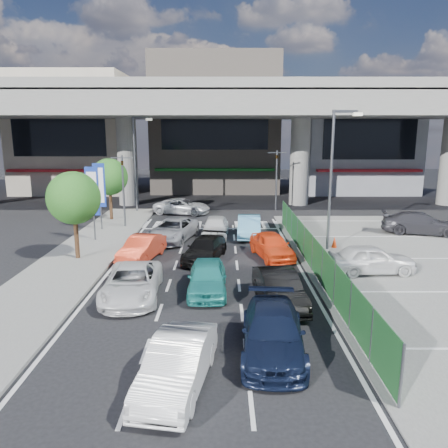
{
  "coord_description": "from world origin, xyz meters",
  "views": [
    {
      "loc": [
        0.88,
        -18.75,
        6.9
      ],
      "look_at": [
        0.92,
        3.92,
        2.01
      ],
      "focal_mm": 35.0,
      "sensor_mm": 36.0,
      "label": 1
    }
  ],
  "objects_px": {
    "street_lamp_left": "(137,156)",
    "hatch_black_mid_right": "(279,289)",
    "tree_near": "(74,198)",
    "sedan_white_front_mid": "(215,227)",
    "sedan_black_mid": "(205,249)",
    "wagon_silver_front_left": "(173,230)",
    "sedan_white_mid_left": "(132,283)",
    "hatch_white_back_mid": "(177,364)",
    "tree_far": "(109,177)",
    "signboard_near": "(92,193)",
    "taxi_orange_right": "(272,245)",
    "kei_truck_front_right": "(249,226)",
    "taxi_teal_mid": "(207,277)",
    "traffic_cone": "(334,242)",
    "minivan_navy_back": "(273,332)",
    "traffic_light_right": "(277,165)",
    "parked_sedan_white": "(371,259)",
    "taxi_orange_left": "(142,248)",
    "parked_sedan_dgrey": "(421,223)",
    "street_lamp_right": "(334,168)",
    "crossing_wagon_silver": "(182,206)",
    "traffic_light_left": "(123,173)",
    "signboard_far": "(99,187)"
  },
  "relations": [
    {
      "from": "street_lamp_left",
      "to": "hatch_black_mid_right",
      "type": "xyz_separation_m",
      "value": [
        9.45,
        -20.26,
        -4.08
      ]
    },
    {
      "from": "tree_near",
      "to": "sedan_white_front_mid",
      "type": "bearing_deg",
      "value": 34.93
    },
    {
      "from": "sedan_black_mid",
      "to": "wagon_silver_front_left",
      "type": "distance_m",
      "value": 4.75
    },
    {
      "from": "street_lamp_left",
      "to": "sedan_white_mid_left",
      "type": "bearing_deg",
      "value": -80.09
    },
    {
      "from": "hatch_white_back_mid",
      "to": "tree_far",
      "type": "bearing_deg",
      "value": 117.87
    },
    {
      "from": "signboard_near",
      "to": "sedan_white_mid_left",
      "type": "bearing_deg",
      "value": -65.7
    },
    {
      "from": "hatch_white_back_mid",
      "to": "taxi_orange_right",
      "type": "relative_size",
      "value": 1.03
    },
    {
      "from": "street_lamp_left",
      "to": "kei_truck_front_right",
      "type": "relative_size",
      "value": 1.91
    },
    {
      "from": "wagon_silver_front_left",
      "to": "sedan_white_front_mid",
      "type": "distance_m",
      "value": 2.85
    },
    {
      "from": "hatch_white_back_mid",
      "to": "taxi_teal_mid",
      "type": "relative_size",
      "value": 1.03
    },
    {
      "from": "wagon_silver_front_left",
      "to": "traffic_cone",
      "type": "xyz_separation_m",
      "value": [
        9.83,
        -1.88,
        -0.31
      ]
    },
    {
      "from": "signboard_near",
      "to": "minivan_navy_back",
      "type": "distance_m",
      "value": 17.23
    },
    {
      "from": "tree_far",
      "to": "kei_truck_front_right",
      "type": "height_order",
      "value": "tree_far"
    },
    {
      "from": "traffic_light_right",
      "to": "taxi_orange_right",
      "type": "xyz_separation_m",
      "value": [
        -1.94,
        -14.57,
        -3.25
      ]
    },
    {
      "from": "tree_near",
      "to": "parked_sedan_white",
      "type": "height_order",
      "value": "tree_near"
    },
    {
      "from": "taxi_orange_left",
      "to": "traffic_cone",
      "type": "relative_size",
      "value": 6.26
    },
    {
      "from": "tree_near",
      "to": "parked_sedan_dgrey",
      "type": "bearing_deg",
      "value": 15.32
    },
    {
      "from": "street_lamp_right",
      "to": "crossing_wagon_silver",
      "type": "height_order",
      "value": "street_lamp_right"
    },
    {
      "from": "hatch_white_back_mid",
      "to": "taxi_orange_left",
      "type": "relative_size",
      "value": 1.05
    },
    {
      "from": "sedan_white_mid_left",
      "to": "kei_truck_front_right",
      "type": "relative_size",
      "value": 1.15
    },
    {
      "from": "traffic_light_right",
      "to": "hatch_black_mid_right",
      "type": "height_order",
      "value": "traffic_light_right"
    },
    {
      "from": "tree_far",
      "to": "taxi_orange_left",
      "type": "height_order",
      "value": "tree_far"
    },
    {
      "from": "parked_sedan_white",
      "to": "hatch_white_back_mid",
      "type": "bearing_deg",
      "value": 136.32
    },
    {
      "from": "tree_far",
      "to": "traffic_cone",
      "type": "distance_m",
      "value": 17.6
    },
    {
      "from": "traffic_light_left",
      "to": "taxi_orange_left",
      "type": "height_order",
      "value": "traffic_light_left"
    },
    {
      "from": "traffic_light_left",
      "to": "minivan_navy_back",
      "type": "bearing_deg",
      "value": -64.47
    },
    {
      "from": "tree_far",
      "to": "signboard_near",
      "type": "bearing_deg",
      "value": -84.73
    },
    {
      "from": "minivan_navy_back",
      "to": "wagon_silver_front_left",
      "type": "height_order",
      "value": "same"
    },
    {
      "from": "signboard_near",
      "to": "taxi_teal_mid",
      "type": "bearing_deg",
      "value": -50.2
    },
    {
      "from": "signboard_near",
      "to": "minivan_navy_back",
      "type": "relative_size",
      "value": 0.99
    },
    {
      "from": "street_lamp_right",
      "to": "taxi_teal_mid",
      "type": "xyz_separation_m",
      "value": [
        -6.98,
        -6.89,
        -4.08
      ]
    },
    {
      "from": "parked_sedan_white",
      "to": "traffic_cone",
      "type": "distance_m",
      "value": 4.79
    },
    {
      "from": "tree_far",
      "to": "sedan_white_mid_left",
      "type": "height_order",
      "value": "tree_far"
    },
    {
      "from": "tree_near",
      "to": "wagon_silver_front_left",
      "type": "xyz_separation_m",
      "value": [
        4.67,
        4.21,
        -2.7
      ]
    },
    {
      "from": "tree_far",
      "to": "hatch_black_mid_right",
      "type": "relative_size",
      "value": 1.15
    },
    {
      "from": "tree_near",
      "to": "taxi_teal_mid",
      "type": "height_order",
      "value": "tree_near"
    },
    {
      "from": "kei_truck_front_right",
      "to": "taxi_teal_mid",
      "type": "bearing_deg",
      "value": -99.87
    },
    {
      "from": "tree_near",
      "to": "taxi_orange_right",
      "type": "distance_m",
      "value": 10.9
    },
    {
      "from": "signboard_far",
      "to": "hatch_black_mid_right",
      "type": "xyz_separation_m",
      "value": [
        10.72,
        -13.26,
        -2.37
      ]
    },
    {
      "from": "taxi_teal_mid",
      "to": "taxi_orange_right",
      "type": "bearing_deg",
      "value": 57.16
    },
    {
      "from": "wagon_silver_front_left",
      "to": "parked_sedan_dgrey",
      "type": "bearing_deg",
      "value": 18.93
    },
    {
      "from": "sedan_black_mid",
      "to": "crossing_wagon_silver",
      "type": "xyz_separation_m",
      "value": [
        -2.44,
        13.18,
        0.04
      ]
    },
    {
      "from": "signboard_far",
      "to": "sedan_white_front_mid",
      "type": "xyz_separation_m",
      "value": [
        7.96,
        -1.85,
        -2.37
      ]
    },
    {
      "from": "traffic_light_right",
      "to": "street_lamp_left",
      "type": "bearing_deg",
      "value": -175.17
    },
    {
      "from": "hatch_black_mid_right",
      "to": "crossing_wagon_silver",
      "type": "height_order",
      "value": "hatch_black_mid_right"
    },
    {
      "from": "traffic_light_right",
      "to": "street_lamp_left",
      "type": "xyz_separation_m",
      "value": [
        -11.83,
        -1.0,
        0.83
      ]
    },
    {
      "from": "traffic_light_left",
      "to": "sedan_white_mid_left",
      "type": "xyz_separation_m",
      "value": [
        3.28,
        -13.47,
        -3.26
      ]
    },
    {
      "from": "sedan_white_front_mid",
      "to": "minivan_navy_back",
      "type": "bearing_deg",
      "value": -79.03
    },
    {
      "from": "traffic_light_right",
      "to": "street_lamp_left",
      "type": "relative_size",
      "value": 0.65
    },
    {
      "from": "traffic_light_left",
      "to": "tree_near",
      "type": "distance_m",
      "value": 8.06
    }
  ]
}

